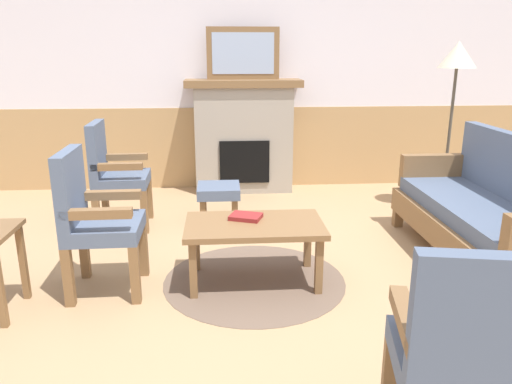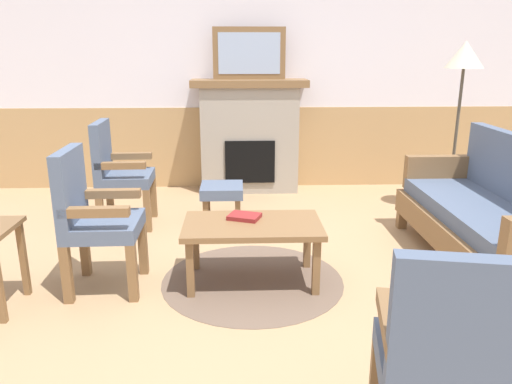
{
  "view_description": "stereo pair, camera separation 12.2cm",
  "coord_description": "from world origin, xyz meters",
  "px_view_note": "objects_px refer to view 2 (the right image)",
  "views": [
    {
      "loc": [
        -0.26,
        -3.26,
        1.6
      ],
      "look_at": [
        0.0,
        0.35,
        0.55
      ],
      "focal_mm": 34.57,
      "sensor_mm": 36.0,
      "label": 1
    },
    {
      "loc": [
        -0.14,
        -3.27,
        1.6
      ],
      "look_at": [
        0.0,
        0.35,
        0.55
      ],
      "focal_mm": 34.57,
      "sensor_mm": 36.0,
      "label": 2
    }
  ],
  "objects_px": {
    "fireplace": "(249,135)",
    "coffee_table": "(252,230)",
    "couch": "(487,216)",
    "footstool": "(222,193)",
    "armchair_front_left": "(450,357)",
    "armchair_near_fireplace": "(92,214)",
    "floor_lamp_by_couch": "(464,66)",
    "book_on_table": "(244,217)",
    "armchair_by_window_left": "(117,169)",
    "framed_picture": "(249,53)"
  },
  "relations": [
    {
      "from": "framed_picture",
      "to": "armchair_front_left",
      "type": "height_order",
      "value": "framed_picture"
    },
    {
      "from": "coffee_table",
      "to": "footstool",
      "type": "height_order",
      "value": "coffee_table"
    },
    {
      "from": "couch",
      "to": "coffee_table",
      "type": "relative_size",
      "value": 1.88
    },
    {
      "from": "footstool",
      "to": "armchair_near_fireplace",
      "type": "distance_m",
      "value": 1.61
    },
    {
      "from": "fireplace",
      "to": "footstool",
      "type": "xyz_separation_m",
      "value": [
        -0.29,
        -1.09,
        -0.37
      ]
    },
    {
      "from": "fireplace",
      "to": "coffee_table",
      "type": "distance_m",
      "value": 2.41
    },
    {
      "from": "fireplace",
      "to": "book_on_table",
      "type": "xyz_separation_m",
      "value": [
        -0.09,
        -2.3,
        -0.2
      ]
    },
    {
      "from": "footstool",
      "to": "floor_lamp_by_couch",
      "type": "relative_size",
      "value": 0.24
    },
    {
      "from": "fireplace",
      "to": "coffee_table",
      "type": "relative_size",
      "value": 1.35
    },
    {
      "from": "armchair_by_window_left",
      "to": "armchair_front_left",
      "type": "relative_size",
      "value": 1.0
    },
    {
      "from": "couch",
      "to": "armchair_by_window_left",
      "type": "distance_m",
      "value": 3.16
    },
    {
      "from": "floor_lamp_by_couch",
      "to": "armchair_front_left",
      "type": "bearing_deg",
      "value": -113.4
    },
    {
      "from": "fireplace",
      "to": "footstool",
      "type": "bearing_deg",
      "value": -104.97
    },
    {
      "from": "framed_picture",
      "to": "coffee_table",
      "type": "distance_m",
      "value": 2.66
    },
    {
      "from": "armchair_near_fireplace",
      "to": "armchair_front_left",
      "type": "height_order",
      "value": "same"
    },
    {
      "from": "couch",
      "to": "coffee_table",
      "type": "height_order",
      "value": "couch"
    },
    {
      "from": "book_on_table",
      "to": "armchair_by_window_left",
      "type": "xyz_separation_m",
      "value": [
        -1.15,
        1.14,
        0.08
      ]
    },
    {
      "from": "footstool",
      "to": "coffee_table",
      "type": "bearing_deg",
      "value": -78.99
    },
    {
      "from": "armchair_near_fireplace",
      "to": "book_on_table",
      "type": "bearing_deg",
      "value": 8.46
    },
    {
      "from": "footstool",
      "to": "armchair_front_left",
      "type": "distance_m",
      "value": 3.17
    },
    {
      "from": "armchair_by_window_left",
      "to": "coffee_table",
      "type": "bearing_deg",
      "value": -45.58
    },
    {
      "from": "coffee_table",
      "to": "armchair_near_fireplace",
      "type": "distance_m",
      "value": 1.09
    },
    {
      "from": "book_on_table",
      "to": "armchair_near_fireplace",
      "type": "distance_m",
      "value": 1.04
    },
    {
      "from": "armchair_front_left",
      "to": "floor_lamp_by_couch",
      "type": "xyz_separation_m",
      "value": [
        1.39,
        3.22,
        0.91
      ]
    },
    {
      "from": "footstool",
      "to": "armchair_by_window_left",
      "type": "height_order",
      "value": "armchair_by_window_left"
    },
    {
      "from": "armchair_front_left",
      "to": "fireplace",
      "type": "bearing_deg",
      "value": 98.51
    },
    {
      "from": "armchair_front_left",
      "to": "floor_lamp_by_couch",
      "type": "height_order",
      "value": "floor_lamp_by_couch"
    },
    {
      "from": "couch",
      "to": "floor_lamp_by_couch",
      "type": "distance_m",
      "value": 1.69
    },
    {
      "from": "fireplace",
      "to": "armchair_by_window_left",
      "type": "xyz_separation_m",
      "value": [
        -1.25,
        -1.16,
        -0.11
      ]
    },
    {
      "from": "armchair_near_fireplace",
      "to": "armchair_front_left",
      "type": "bearing_deg",
      "value": -43.88
    },
    {
      "from": "footstool",
      "to": "book_on_table",
      "type": "bearing_deg",
      "value": -80.66
    },
    {
      "from": "book_on_table",
      "to": "armchair_by_window_left",
      "type": "bearing_deg",
      "value": 135.38
    },
    {
      "from": "framed_picture",
      "to": "footstool",
      "type": "height_order",
      "value": "framed_picture"
    },
    {
      "from": "armchair_by_window_left",
      "to": "armchair_near_fireplace",
      "type": "bearing_deg",
      "value": -84.22
    },
    {
      "from": "framed_picture",
      "to": "footstool",
      "type": "distance_m",
      "value": 1.7
    },
    {
      "from": "armchair_near_fireplace",
      "to": "framed_picture",
      "type": "bearing_deg",
      "value": 65.45
    },
    {
      "from": "couch",
      "to": "footstool",
      "type": "height_order",
      "value": "couch"
    },
    {
      "from": "fireplace",
      "to": "armchair_front_left",
      "type": "xyz_separation_m",
      "value": [
        0.62,
        -4.11,
        -0.11
      ]
    },
    {
      "from": "fireplace",
      "to": "book_on_table",
      "type": "bearing_deg",
      "value": -92.35
    },
    {
      "from": "armchair_near_fireplace",
      "to": "floor_lamp_by_couch",
      "type": "distance_m",
      "value": 3.61
    },
    {
      "from": "framed_picture",
      "to": "armchair_by_window_left",
      "type": "height_order",
      "value": "framed_picture"
    },
    {
      "from": "book_on_table",
      "to": "floor_lamp_by_couch",
      "type": "bearing_deg",
      "value": 33.66
    },
    {
      "from": "coffee_table",
      "to": "armchair_near_fireplace",
      "type": "relative_size",
      "value": 0.98
    },
    {
      "from": "couch",
      "to": "coffee_table",
      "type": "bearing_deg",
      "value": -173.41
    },
    {
      "from": "couch",
      "to": "armchair_near_fireplace",
      "type": "bearing_deg",
      "value": -174.74
    },
    {
      "from": "armchair_near_fireplace",
      "to": "coffee_table",
      "type": "bearing_deg",
      "value": 3.06
    },
    {
      "from": "framed_picture",
      "to": "armchair_by_window_left",
      "type": "xyz_separation_m",
      "value": [
        -1.25,
        -1.16,
        -1.02
      ]
    },
    {
      "from": "fireplace",
      "to": "armchair_near_fireplace",
      "type": "height_order",
      "value": "fireplace"
    },
    {
      "from": "framed_picture",
      "to": "coffee_table",
      "type": "bearing_deg",
      "value": -90.95
    },
    {
      "from": "armchair_near_fireplace",
      "to": "armchair_by_window_left",
      "type": "height_order",
      "value": "same"
    }
  ]
}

